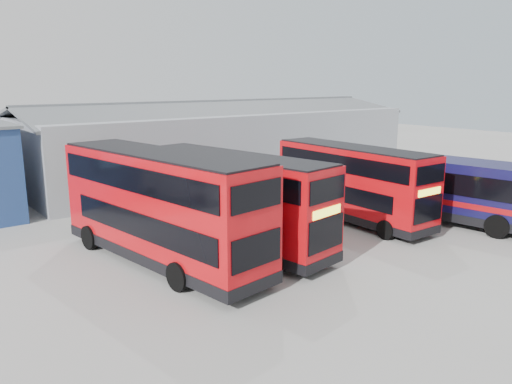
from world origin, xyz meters
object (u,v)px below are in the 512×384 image
Objects in this scene: double_decker_centre at (235,202)px; single_decker_blue at (441,189)px; double_decker_left at (161,209)px; double_decker_right at (352,184)px; maintenance_shed at (219,142)px.

double_decker_centre is 0.82× the size of single_decker_blue.
double_decker_left is 1.16× the size of double_decker_right.
double_decker_right is (7.46, -0.23, -0.10)m from double_decker_centre.
double_decker_centre is at bearing -179.92° from double_decker_right.
double_decker_right is at bearing -42.78° from single_decker_blue.
double_decker_left reaches higher than double_decker_centre.
single_decker_blue is at bearing -32.94° from double_decker_right.
maintenance_shed reaches higher than double_decker_right.
double_decker_centre is at bearing -121.69° from maintenance_shed.
single_decker_blue is (11.46, -3.00, -0.45)m from double_decker_centre.
maintenance_shed is 3.20× the size of double_decker_right.
maintenance_shed is 2.45× the size of single_decker_blue.
double_decker_left is at bearing -20.20° from single_decker_blue.
maintenance_shed is 3.00× the size of double_decker_centre.
double_decker_centre is 1.07× the size of double_decker_right.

